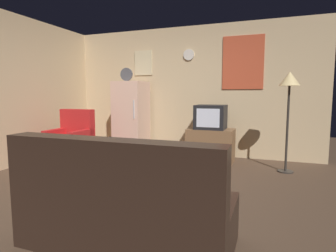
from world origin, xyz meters
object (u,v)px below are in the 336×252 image
at_px(mug_ceramic_tan, 128,152).
at_px(couch, 125,209).
at_px(wine_glass, 136,150).
at_px(mug_ceramic_white, 131,152).
at_px(armchair, 71,143).
at_px(coffee_table, 126,170).
at_px(fridge, 131,118).
at_px(remote_control, 117,153).
at_px(tv_stand, 211,145).
at_px(standing_lamp, 289,87).
at_px(crt_tv, 211,117).

height_order(mug_ceramic_tan, couch, couch).
bearing_deg(couch, wine_glass, 112.74).
xyz_separation_m(wine_glass, mug_ceramic_tan, (-0.11, -0.01, -0.03)).
xyz_separation_m(wine_glass, mug_ceramic_white, (-0.07, -0.03, -0.03)).
height_order(mug_ceramic_tan, armchair, armchair).
distance_m(coffee_table, wine_glass, 0.37).
xyz_separation_m(fridge, armchair, (-0.73, -0.99, -0.42)).
bearing_deg(remote_control, fridge, 126.71).
xyz_separation_m(fridge, remote_control, (0.82, -1.95, -0.29)).
relative_size(fridge, wine_glass, 11.80).
distance_m(mug_ceramic_white, couch, 1.36).
height_order(remote_control, couch, couch).
distance_m(remote_control, couch, 1.50).
relative_size(tv_stand, standing_lamp, 0.53).
xyz_separation_m(standing_lamp, mug_ceramic_white, (-1.92, -1.61, -0.86)).
bearing_deg(wine_glass, tv_stand, 73.05).
relative_size(remote_control, armchair, 0.16).
bearing_deg(armchair, coffee_table, -28.60).
bearing_deg(remote_control, crt_tv, 79.54).
bearing_deg(mug_ceramic_tan, coffee_table, 132.68).
distance_m(fridge, mug_ceramic_white, 2.26).
distance_m(tv_stand, wine_glass, 2.00).
relative_size(coffee_table, armchair, 0.75).
xyz_separation_m(standing_lamp, coffee_table, (-2.06, -1.50, -1.13)).
bearing_deg(wine_glass, couch, -67.26).
xyz_separation_m(coffee_table, armchair, (-1.64, 0.89, 0.11)).
xyz_separation_m(remote_control, armchair, (-1.55, 0.96, -0.12)).
relative_size(coffee_table, wine_glass, 4.80).
xyz_separation_m(tv_stand, remote_control, (-0.86, -1.89, 0.16)).
bearing_deg(standing_lamp, mug_ceramic_tan, -140.91).
xyz_separation_m(fridge, standing_lamp, (2.96, -0.38, 0.60)).
distance_m(wine_glass, armchair, 2.09).
relative_size(fridge, standing_lamp, 1.11).
xyz_separation_m(armchair, couch, (2.36, -2.22, -0.03)).
relative_size(crt_tv, armchair, 0.56).
relative_size(mug_ceramic_tan, remote_control, 0.60).
height_order(standing_lamp, armchair, standing_lamp).
bearing_deg(couch, armchair, 136.75).
bearing_deg(mug_ceramic_white, standing_lamp, 39.97).
xyz_separation_m(standing_lamp, remote_control, (-2.14, -1.58, -0.90)).
relative_size(fridge, mug_ceramic_tan, 19.67).
xyz_separation_m(crt_tv, couch, (-0.05, -3.14, -0.51)).
bearing_deg(wine_glass, mug_ceramic_white, -158.87).
height_order(tv_stand, standing_lamp, standing_lamp).
distance_m(tv_stand, couch, 3.14).
distance_m(crt_tv, mug_ceramic_tan, 2.06).
bearing_deg(mug_ceramic_tan, tv_stand, 70.16).
relative_size(crt_tv, mug_ceramic_white, 6.00).
height_order(mug_ceramic_white, armchair, armchair).
xyz_separation_m(fridge, wine_glass, (1.10, -1.97, -0.23)).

